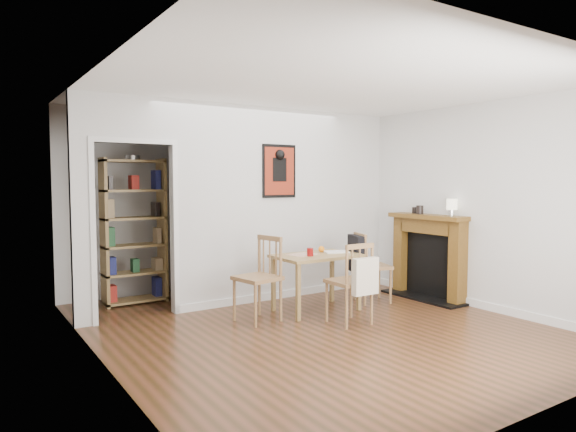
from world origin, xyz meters
TOP-DOWN VIEW (x-y plane):
  - ground at (0.00, 0.00)m, footprint 5.20×5.20m
  - room_shell at (0.10, 1.34)m, footprint 5.20×5.20m
  - dining_table at (0.44, 0.54)m, footprint 1.03×0.66m
  - chair_left at (-0.41, 0.52)m, footprint 0.57×0.57m
  - chair_right at (1.33, 0.51)m, footprint 0.64×0.59m
  - chair_front at (0.42, -0.14)m, footprint 0.47×0.54m
  - bookshelf at (-1.33, 2.18)m, footprint 0.81×0.32m
  - fireplace at (2.16, 0.25)m, footprint 0.45×1.25m
  - red_glass at (0.30, 0.47)m, footprint 0.08×0.08m
  - orange_fruit at (0.62, 0.67)m, footprint 0.08×0.08m
  - placemat at (0.30, 0.63)m, footprint 0.41×0.34m
  - notebook at (0.76, 0.55)m, footprint 0.35×0.30m
  - mantel_lamp at (2.16, -0.12)m, footprint 0.14×0.14m
  - ceramic_jar_a at (2.09, 0.36)m, footprint 0.10×0.10m
  - ceramic_jar_b at (2.13, 0.50)m, footprint 0.07×0.07m

SIDE VIEW (x-z plane):
  - ground at x=0.00m, z-range 0.00..0.00m
  - chair_front at x=0.42m, z-range 0.01..0.94m
  - chair_right at x=1.33m, z-range 0.02..0.95m
  - chair_left at x=-0.41m, z-range 0.00..0.98m
  - fireplace at x=2.16m, z-range 0.04..1.20m
  - dining_table at x=0.44m, z-range 0.27..0.97m
  - placemat at x=0.30m, z-range 0.71..0.71m
  - notebook at x=0.76m, z-range 0.71..0.72m
  - orange_fruit at x=0.62m, z-range 0.71..0.79m
  - red_glass at x=0.30m, z-range 0.71..0.81m
  - bookshelf at x=-1.33m, z-range -0.01..1.90m
  - ceramic_jar_b at x=2.13m, z-range 1.16..1.25m
  - ceramic_jar_a at x=2.09m, z-range 1.16..1.28m
  - room_shell at x=0.10m, z-range -1.30..3.90m
  - mantel_lamp at x=2.16m, z-range 1.19..1.41m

